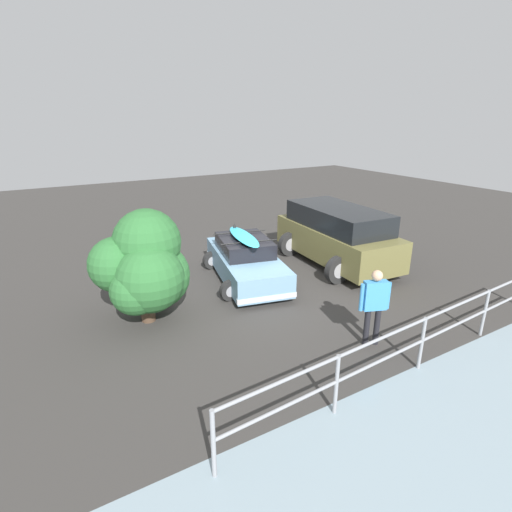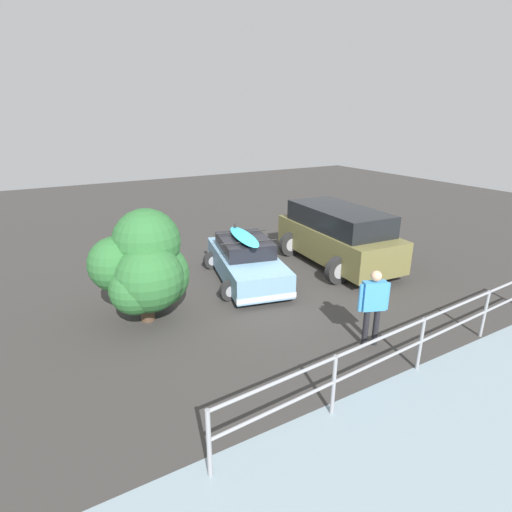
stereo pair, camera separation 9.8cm
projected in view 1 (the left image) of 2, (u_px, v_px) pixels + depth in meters
ground_plane at (256, 288)px, 11.68m from camera, size 44.00×44.00×0.02m
sedan_car at (246, 260)px, 12.06m from camera, size 2.71×4.29×1.56m
suv_car at (336, 235)px, 13.26m from camera, size 2.98×4.94×1.93m
person_bystander at (374, 301)px, 8.45m from camera, size 0.64×0.37×1.74m
railing_fence at (423, 334)px, 7.71m from camera, size 9.20×0.58×1.13m
bush_near_left at (146, 270)px, 9.44m from camera, size 2.36×2.17×2.70m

